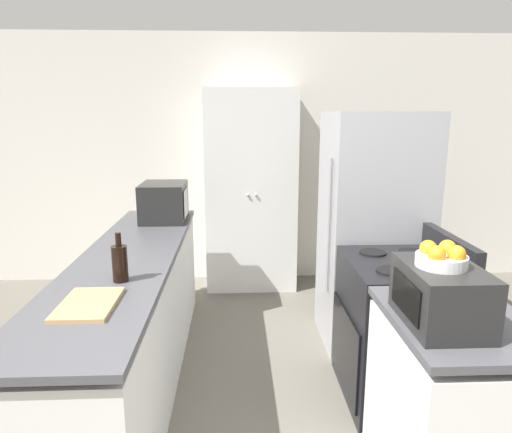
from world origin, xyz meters
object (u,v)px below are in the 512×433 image
(microwave, at_px, (164,202))
(toaster_oven, at_px, (441,295))
(refrigerator, at_px, (373,231))
(fruit_bowl, at_px, (442,257))
(pantry_cabinet, at_px, (251,191))
(stove, at_px, (397,329))
(wine_bottle, at_px, (120,262))

(microwave, bearing_deg, toaster_oven, -53.95)
(toaster_oven, bearing_deg, refrigerator, 83.27)
(fruit_bowl, bearing_deg, pantry_cabinet, 103.89)
(pantry_cabinet, xyz_separation_m, toaster_oven, (0.71, -2.84, 0.02))
(pantry_cabinet, distance_m, microwave, 1.12)
(microwave, xyz_separation_m, fruit_bowl, (1.46, -2.02, 0.14))
(stove, xyz_separation_m, refrigerator, (0.05, 0.77, 0.44))
(stove, height_order, microwave, microwave)
(wine_bottle, relative_size, toaster_oven, 0.62)
(microwave, relative_size, fruit_bowl, 2.19)
(wine_bottle, bearing_deg, fruit_bowl, -21.17)
(refrigerator, relative_size, fruit_bowl, 8.60)
(refrigerator, relative_size, toaster_oven, 4.17)
(toaster_oven, distance_m, fruit_bowl, 0.17)
(fruit_bowl, bearing_deg, microwave, 125.88)
(stove, xyz_separation_m, toaster_oven, (-0.14, -0.83, 0.57))
(toaster_oven, relative_size, fruit_bowl, 2.06)
(microwave, height_order, fruit_bowl, fruit_bowl)
(microwave, distance_m, wine_bottle, 1.45)
(stove, bearing_deg, microwave, 143.58)
(pantry_cabinet, relative_size, toaster_oven, 4.70)
(stove, distance_m, refrigerator, 0.89)
(pantry_cabinet, distance_m, refrigerator, 1.54)
(stove, xyz_separation_m, microwave, (-1.61, 1.19, 0.60))
(stove, height_order, toaster_oven, toaster_oven)
(refrigerator, bearing_deg, toaster_oven, -96.73)
(refrigerator, xyz_separation_m, fruit_bowl, (-0.20, -1.59, 0.30))
(stove, bearing_deg, toaster_oven, -99.77)
(wine_bottle, relative_size, fruit_bowl, 1.28)
(refrigerator, xyz_separation_m, toaster_oven, (-0.19, -1.60, 0.13))
(pantry_cabinet, relative_size, microwave, 4.44)
(pantry_cabinet, xyz_separation_m, wine_bottle, (-0.78, -2.26, -0.00))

